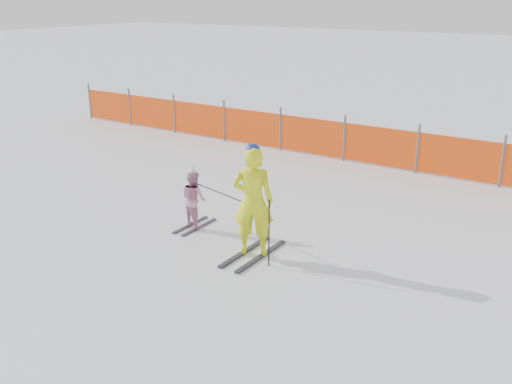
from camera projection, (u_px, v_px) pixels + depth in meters
ground at (240, 254)px, 9.95m from camera, size 120.00×120.00×0.00m
adult at (253, 201)px, 9.58m from camera, size 0.83×1.49×2.00m
child at (194, 198)px, 10.91m from camera, size 0.62×1.01×1.29m
ski_poles at (241, 210)px, 9.81m from camera, size 2.00×0.62×1.17m
safety_fence at (266, 129)px, 16.56m from camera, size 15.19×0.06×1.25m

